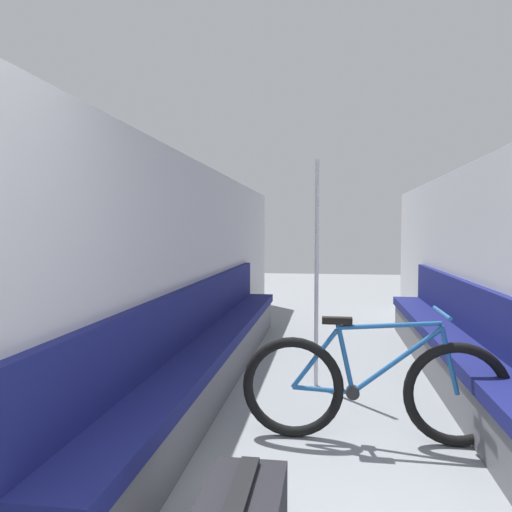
{
  "coord_description": "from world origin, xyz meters",
  "views": [
    {
      "loc": [
        -0.06,
        -1.03,
        1.42
      ],
      "look_at": [
        -0.8,
        4.12,
        1.14
      ],
      "focal_mm": 35.0,
      "sensor_mm": 36.0,
      "label": 1
    }
  ],
  "objects": [
    {
      "name": "bicycle",
      "position": [
        0.25,
        2.32,
        0.36
      ],
      "size": [
        1.76,
        0.46,
        0.89
      ],
      "rotation": [
        0.0,
        0.0,
        -0.2
      ],
      "color": "black",
      "rests_on": "ground"
    },
    {
      "name": "bench_seat_row_right",
      "position": [
        1.09,
        3.35,
        0.32
      ],
      "size": [
        0.41,
        5.67,
        0.93
      ],
      "color": "#5B5B60",
      "rests_on": "ground"
    },
    {
      "name": "wall_right",
      "position": [
        1.31,
        3.39,
        1.03
      ],
      "size": [
        0.1,
        9.99,
        2.06
      ],
      "primitive_type": "cube",
      "color": "#B2B2B7",
      "rests_on": "ground"
    },
    {
      "name": "grab_pole_near",
      "position": [
        -0.16,
        3.44,
        0.99
      ],
      "size": [
        0.08,
        0.08,
        2.04
      ],
      "color": "gray",
      "rests_on": "ground"
    },
    {
      "name": "wall_left",
      "position": [
        -1.31,
        3.39,
        1.03
      ],
      "size": [
        0.1,
        9.99,
        2.06
      ],
      "primitive_type": "cube",
      "color": "#B2B2B7",
      "rests_on": "ground"
    },
    {
      "name": "bench_seat_row_left",
      "position": [
        -1.09,
        3.35,
        0.32
      ],
      "size": [
        0.41,
        5.67,
        0.93
      ],
      "color": "#5B5B60",
      "rests_on": "ground"
    }
  ]
}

